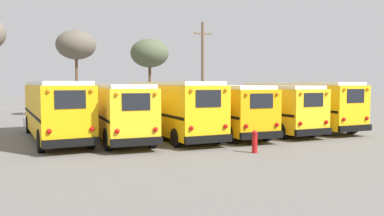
{
  "coord_description": "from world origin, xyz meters",
  "views": [
    {
      "loc": [
        -9.57,
        -21.0,
        3.13
      ],
      "look_at": [
        0.0,
        0.25,
        1.62
      ],
      "focal_mm": 35.0,
      "sensor_mm": 36.0,
      "label": 1
    }
  ],
  "objects": [
    {
      "name": "bare_tree_1",
      "position": [
        2.98,
        18.05,
        6.42
      ],
      "size": [
        4.13,
        4.13,
        8.01
      ],
      "color": "brown",
      "rests_on": "ground"
    },
    {
      "name": "fence_line",
      "position": [
        -0.0,
        8.28,
        0.99
      ],
      "size": [
        24.08,
        0.06,
        1.42
      ],
      "color": "#939399",
      "rests_on": "ground"
    },
    {
      "name": "bare_tree_0",
      "position": [
        -4.92,
        16.14,
        6.79
      ],
      "size": [
        3.72,
        3.72,
        8.22
      ],
      "color": "brown",
      "rests_on": "ground"
    },
    {
      "name": "school_bus_1",
      "position": [
        -4.81,
        -0.06,
        1.7
      ],
      "size": [
        2.82,
        10.05,
        3.11
      ],
      "color": "yellow",
      "rests_on": "ground"
    },
    {
      "name": "ground_plane",
      "position": [
        0.0,
        0.0,
        0.0
      ],
      "size": [
        160.0,
        160.0,
        0.0
      ],
      "primitive_type": "plane",
      "color": "#66635E"
    },
    {
      "name": "fire_hydrant",
      "position": [
        -0.08,
        -6.86,
        0.52
      ],
      "size": [
        0.24,
        0.24,
        1.03
      ],
      "color": "#B21414",
      "rests_on": "ground"
    },
    {
      "name": "school_bus_5",
      "position": [
        8.01,
        0.18,
        1.77
      ],
      "size": [
        2.62,
        10.92,
        3.23
      ],
      "color": "yellow",
      "rests_on": "ground"
    },
    {
      "name": "school_bus_2",
      "position": [
        -1.6,
        0.02,
        1.76
      ],
      "size": [
        2.55,
        10.67,
        3.25
      ],
      "color": "yellow",
      "rests_on": "ground"
    },
    {
      "name": "school_bus_4",
      "position": [
        4.81,
        0.11,
        1.65
      ],
      "size": [
        2.57,
        10.88,
        3.03
      ],
      "color": "yellow",
      "rests_on": "ground"
    },
    {
      "name": "school_bus_3",
      "position": [
        1.6,
        -0.01,
        1.66
      ],
      "size": [
        2.99,
        10.99,
        3.03
      ],
      "color": "#E5A00C",
      "rests_on": "ground"
    },
    {
      "name": "utility_pole",
      "position": [
        6.06,
        11.19,
        4.61
      ],
      "size": [
        1.8,
        0.31,
        8.95
      ],
      "color": "brown",
      "rests_on": "ground"
    },
    {
      "name": "school_bus_0",
      "position": [
        -8.01,
        1.13,
        1.78
      ],
      "size": [
        3.02,
        10.57,
        3.25
      ],
      "color": "#EAAA0F",
      "rests_on": "ground"
    }
  ]
}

